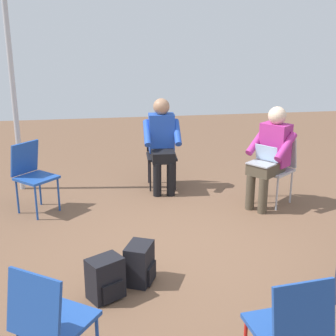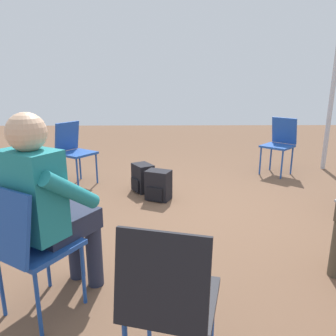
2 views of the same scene
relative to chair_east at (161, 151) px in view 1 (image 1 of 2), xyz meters
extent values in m
plane|color=brown|center=(-2.08, 0.06, -0.50)|extent=(14.00, 14.00, 0.00)
cube|color=black|center=(-0.07, 0.00, -0.06)|extent=(0.42, 0.42, 0.03)
cylinder|color=black|center=(-0.25, -0.16, -0.29)|extent=(0.02, 0.02, 0.42)
cylinder|color=black|center=(-0.23, 0.18, -0.29)|extent=(0.02, 0.02, 0.42)
cylinder|color=black|center=(0.09, -0.17, -0.29)|extent=(0.02, 0.02, 0.42)
cylinder|color=black|center=(0.10, 0.16, -0.29)|extent=(0.02, 0.02, 0.42)
cube|color=black|center=(0.12, -0.01, 0.15)|extent=(0.11, 0.38, 0.40)
cube|color=#1E4799|center=(-3.62, 1.16, -0.06)|extent=(0.56, 0.56, 0.03)
cylinder|color=#1E4799|center=(-3.39, 1.20, -0.29)|extent=(0.02, 0.02, 0.42)
cube|color=#1E4799|center=(-3.78, 1.27, 0.15)|extent=(0.29, 0.36, 0.40)
cube|color=#1E4799|center=(-3.91, -0.21, -0.06)|extent=(0.44, 0.44, 0.03)
cube|color=#1E4799|center=(-4.10, -0.23, 0.15)|extent=(0.14, 0.39, 0.40)
cube|color=#B7B7BC|center=(-0.90, -1.29, -0.06)|extent=(0.56, 0.56, 0.03)
cylinder|color=#B7B7BC|center=(-1.14, -1.26, -0.29)|extent=(0.02, 0.02, 0.42)
cylinder|color=#B7B7BC|center=(-0.87, -1.05, -0.29)|extent=(0.02, 0.02, 0.42)
cylinder|color=#B7B7BC|center=(-0.93, -1.53, -0.29)|extent=(0.02, 0.02, 0.42)
cylinder|color=#B7B7BC|center=(-0.66, -1.32, -0.29)|extent=(0.02, 0.02, 0.42)
cube|color=#B7B7BC|center=(-0.78, -1.44, 0.15)|extent=(0.36, 0.31, 0.40)
cube|color=#1E4799|center=(-0.75, 1.60, -0.06)|extent=(0.57, 0.57, 0.03)
cylinder|color=#1E4799|center=(-0.75, 1.36, -0.29)|extent=(0.02, 0.02, 0.42)
cylinder|color=#1E4799|center=(-0.99, 1.60, -0.29)|extent=(0.02, 0.02, 0.42)
cylinder|color=#1E4799|center=(-0.51, 1.60, -0.29)|extent=(0.02, 0.02, 0.42)
cylinder|color=#1E4799|center=(-0.76, 1.84, -0.29)|extent=(0.02, 0.02, 0.42)
cube|color=#1E4799|center=(-0.62, 1.74, 0.15)|extent=(0.34, 0.33, 0.40)
cylinder|color=#4C4233|center=(-1.19, -1.07, -0.27)|extent=(0.11, 0.11, 0.45)
cylinder|color=#4C4233|center=(-1.05, -0.95, -0.27)|extent=(0.11, 0.11, 0.45)
cube|color=#4C4233|center=(-1.02, -1.14, 0.01)|extent=(0.50, 0.52, 0.14)
cube|color=#B22D84|center=(-0.90, -1.29, 0.27)|extent=(0.40, 0.38, 0.52)
sphere|color=beige|center=(-0.90, -1.29, 0.63)|extent=(0.22, 0.22, 0.22)
cylinder|color=#B22D84|center=(-1.12, -1.34, 0.30)|extent=(0.31, 0.37, 0.31)
cylinder|color=#B22D84|center=(-0.80, -1.09, 0.30)|extent=(0.31, 0.37, 0.31)
cube|color=#9EA0A5|center=(-1.08, -1.05, 0.09)|extent=(0.37, 0.36, 0.02)
cube|color=#B2D1F2|center=(-1.02, -1.14, 0.20)|extent=(0.27, 0.23, 0.20)
cylinder|color=black|center=(-0.43, -0.07, -0.27)|extent=(0.11, 0.11, 0.45)
cylinder|color=black|center=(-0.43, 0.11, -0.27)|extent=(0.11, 0.11, 0.45)
cube|color=black|center=(-0.26, 0.01, 0.01)|extent=(0.43, 0.32, 0.14)
cube|color=blue|center=(-0.07, 0.00, 0.27)|extent=(0.24, 0.35, 0.52)
sphere|color=#A87A5B|center=(-0.07, 0.00, 0.63)|extent=(0.22, 0.22, 0.22)
cylinder|color=blue|center=(-0.18, -0.19, 0.30)|extent=(0.40, 0.11, 0.31)
cylinder|color=blue|center=(-0.16, 0.21, 0.30)|extent=(0.40, 0.11, 0.31)
cube|color=black|center=(-2.52, 0.55, -0.32)|extent=(0.34, 0.30, 0.36)
cube|color=black|center=(-2.52, 0.55, -0.40)|extent=(0.28, 0.31, 0.16)
cube|color=black|center=(-2.73, 0.85, -0.32)|extent=(0.31, 0.34, 0.36)
cube|color=black|center=(-2.73, 0.85, -0.40)|extent=(0.31, 0.30, 0.16)
cylinder|color=#B2B2B7|center=(0.13, 1.92, 0.79)|extent=(0.07, 0.07, 2.57)
camera|label=1|loc=(-6.19, 0.85, 1.73)|focal=50.00mm
camera|label=2|loc=(-2.46, -3.18, 0.92)|focal=35.00mm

